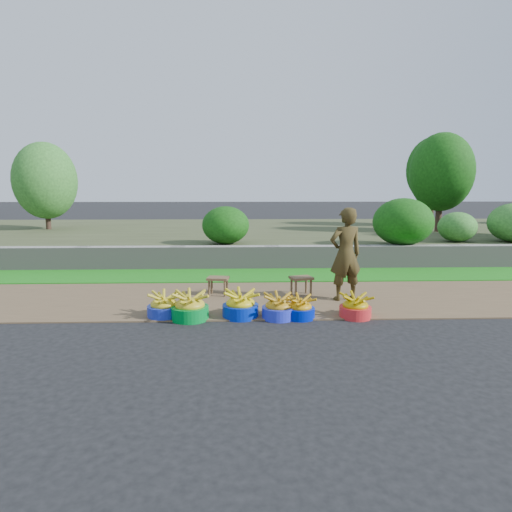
{
  "coord_description": "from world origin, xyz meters",
  "views": [
    {
      "loc": [
        -0.7,
        -5.93,
        1.88
      ],
      "look_at": [
        -0.46,
        1.3,
        0.75
      ],
      "focal_mm": 30.0,
      "sensor_mm": 36.0,
      "label": 1
    }
  ],
  "objects_px": {
    "basin_b": "(190,307)",
    "stool_left": "(218,281)",
    "basin_d": "(278,308)",
    "basin_e": "(300,308)",
    "basin_f": "(355,307)",
    "stool_right": "(301,280)",
    "vendor_woman": "(346,254)",
    "basin_a": "(164,306)",
    "basin_c": "(240,305)"
  },
  "relations": [
    {
      "from": "vendor_woman",
      "to": "stool_left",
      "type": "bearing_deg",
      "value": -23.8
    },
    {
      "from": "stool_right",
      "to": "basin_b",
      "type": "bearing_deg",
      "value": -143.96
    },
    {
      "from": "basin_d",
      "to": "basin_e",
      "type": "height_order",
      "value": "basin_d"
    },
    {
      "from": "stool_left",
      "to": "stool_right",
      "type": "bearing_deg",
      "value": -2.02
    },
    {
      "from": "basin_e",
      "to": "stool_right",
      "type": "xyz_separation_m",
      "value": [
        0.2,
        1.31,
        0.14
      ]
    },
    {
      "from": "basin_d",
      "to": "stool_right",
      "type": "bearing_deg",
      "value": 68.55
    },
    {
      "from": "basin_d",
      "to": "stool_left",
      "type": "distance_m",
      "value": 1.67
    },
    {
      "from": "basin_f",
      "to": "basin_b",
      "type": "bearing_deg",
      "value": -179.73
    },
    {
      "from": "basin_e",
      "to": "vendor_woman",
      "type": "distance_m",
      "value": 1.47
    },
    {
      "from": "basin_c",
      "to": "stool_left",
      "type": "distance_m",
      "value": 1.34
    },
    {
      "from": "basin_a",
      "to": "basin_f",
      "type": "distance_m",
      "value": 2.84
    },
    {
      "from": "basin_a",
      "to": "vendor_woman",
      "type": "xyz_separation_m",
      "value": [
        2.9,
        0.85,
        0.64
      ]
    },
    {
      "from": "basin_e",
      "to": "stool_right",
      "type": "bearing_deg",
      "value": 81.24
    },
    {
      "from": "basin_e",
      "to": "basin_c",
      "type": "bearing_deg",
      "value": 174.72
    },
    {
      "from": "basin_a",
      "to": "basin_e",
      "type": "distance_m",
      "value": 2.01
    },
    {
      "from": "basin_e",
      "to": "basin_b",
      "type": "bearing_deg",
      "value": -179.72
    },
    {
      "from": "basin_f",
      "to": "stool_left",
      "type": "relative_size",
      "value": 1.15
    },
    {
      "from": "basin_c",
      "to": "basin_f",
      "type": "relative_size",
      "value": 1.14
    },
    {
      "from": "basin_a",
      "to": "basin_f",
      "type": "height_order",
      "value": "basin_a"
    },
    {
      "from": "vendor_woman",
      "to": "basin_d",
      "type": "bearing_deg",
      "value": 25.26
    },
    {
      "from": "basin_e",
      "to": "stool_left",
      "type": "xyz_separation_m",
      "value": [
        -1.27,
        1.36,
        0.13
      ]
    },
    {
      "from": "basin_a",
      "to": "basin_f",
      "type": "relative_size",
      "value": 1.05
    },
    {
      "from": "basin_e",
      "to": "basin_d",
      "type": "bearing_deg",
      "value": -179.6
    },
    {
      "from": "basin_b",
      "to": "vendor_woman",
      "type": "relative_size",
      "value": 0.35
    },
    {
      "from": "basin_c",
      "to": "basin_d",
      "type": "bearing_deg",
      "value": -8.42
    },
    {
      "from": "basin_c",
      "to": "basin_a",
      "type": "bearing_deg",
      "value": 178.06
    },
    {
      "from": "stool_left",
      "to": "vendor_woman",
      "type": "height_order",
      "value": "vendor_woman"
    },
    {
      "from": "basin_a",
      "to": "basin_f",
      "type": "xyz_separation_m",
      "value": [
        2.83,
        -0.12,
        -0.01
      ]
    },
    {
      "from": "stool_right",
      "to": "vendor_woman",
      "type": "distance_m",
      "value": 0.93
    },
    {
      "from": "basin_b",
      "to": "basin_c",
      "type": "xyz_separation_m",
      "value": [
        0.74,
        0.09,
        -0.0
      ]
    },
    {
      "from": "basin_e",
      "to": "stool_right",
      "type": "height_order",
      "value": "stool_right"
    },
    {
      "from": "basin_b",
      "to": "stool_left",
      "type": "relative_size",
      "value": 1.33
    },
    {
      "from": "stool_right",
      "to": "vendor_woman",
      "type": "bearing_deg",
      "value": -26.37
    },
    {
      "from": "basin_d",
      "to": "basin_e",
      "type": "xyz_separation_m",
      "value": [
        0.31,
        0.0,
        -0.01
      ]
    },
    {
      "from": "basin_c",
      "to": "basin_d",
      "type": "xyz_separation_m",
      "value": [
        0.56,
        -0.08,
        -0.02
      ]
    },
    {
      "from": "basin_c",
      "to": "vendor_woman",
      "type": "bearing_deg",
      "value": 26.62
    },
    {
      "from": "stool_right",
      "to": "vendor_woman",
      "type": "height_order",
      "value": "vendor_woman"
    },
    {
      "from": "stool_right",
      "to": "basin_d",
      "type": "bearing_deg",
      "value": -111.45
    },
    {
      "from": "basin_d",
      "to": "stool_left",
      "type": "relative_size",
      "value": 1.18
    },
    {
      "from": "basin_b",
      "to": "stool_left",
      "type": "distance_m",
      "value": 1.41
    },
    {
      "from": "vendor_woman",
      "to": "stool_right",
      "type": "bearing_deg",
      "value": -39.83
    },
    {
      "from": "stool_right",
      "to": "vendor_woman",
      "type": "xyz_separation_m",
      "value": [
        0.69,
        -0.34,
        0.52
      ]
    },
    {
      "from": "basin_d",
      "to": "basin_e",
      "type": "relative_size",
      "value": 1.09
    },
    {
      "from": "basin_d",
      "to": "vendor_woman",
      "type": "height_order",
      "value": "vendor_woman"
    },
    {
      "from": "stool_left",
      "to": "basin_a",
      "type": "bearing_deg",
      "value": -120.57
    },
    {
      "from": "basin_b",
      "to": "basin_c",
      "type": "bearing_deg",
      "value": 6.85
    },
    {
      "from": "basin_f",
      "to": "stool_right",
      "type": "height_order",
      "value": "stool_right"
    },
    {
      "from": "basin_b",
      "to": "basin_a",
      "type": "bearing_deg",
      "value": 162.3
    },
    {
      "from": "basin_b",
      "to": "stool_left",
      "type": "height_order",
      "value": "basin_b"
    },
    {
      "from": "basin_d",
      "to": "stool_right",
      "type": "relative_size",
      "value": 1.1
    }
  ]
}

